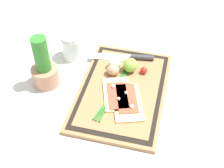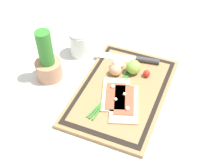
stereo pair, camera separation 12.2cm
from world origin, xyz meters
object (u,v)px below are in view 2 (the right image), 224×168
Objects in this scene: pizza_slice_near at (124,103)px; lime at (133,67)px; egg_brown at (116,70)px; cherry_tomato_red at (147,74)px; sauce_jar at (80,44)px; herb_pot at (48,62)px; egg_pink at (118,64)px; knife at (138,59)px; pizza_slice_far at (116,95)px.

lime is at bearing 8.14° from pizza_slice_near.
egg_brown is 1.85× the size of cherry_tomato_red.
egg_brown is 0.47× the size of sauce_jar.
herb_pot is (-0.10, 0.25, 0.04)m from egg_brown.
egg_brown is 0.07m from lime.
sauce_jar is (0.19, -0.05, -0.03)m from herb_pot.
lime reaches higher than egg_brown.
pizza_slice_near is at bearing -147.12° from egg_brown.
sauce_jar is (0.05, 0.20, 0.01)m from egg_pink.
egg_pink is at bearing 27.52° from pizza_slice_near.
knife is 0.38m from herb_pot.
cherry_tomato_red is at bearing -91.54° from egg_pink.
pizza_slice_far is 0.15m from lime.
cherry_tomato_red is (0.04, -0.12, -0.01)m from egg_brown.
herb_pot reaches higher than knife.
egg_pink is 0.47× the size of sauce_jar.
sauce_jar reaches higher than knife.
knife is 4.71× the size of lime.
knife is at bearing 4.96° from lime.
egg_brown reaches higher than cherry_tomato_red.
egg_pink reaches higher than knife.
herb_pot is (-0.21, 0.31, 0.05)m from knife.
herb_pot reaches higher than lime.
pizza_slice_far is at bearing -92.92° from herb_pot.
sauce_jar is at bearing 52.13° from pizza_slice_near.
herb_pot is at bearing 110.64° from egg_brown.
pizza_slice_far is 3.76× the size of egg_pink.
sauce_jar is at bearing 80.70° from cherry_tomato_red.
egg_brown is 0.13m from cherry_tomato_red.
pizza_slice_near is at bearing -127.87° from sauce_jar.
knife is 5.33× the size of egg_pink.
herb_pot is 0.19m from sauce_jar.
knife is at bearing 7.17° from pizza_slice_near.
pizza_slice_far is 0.12m from egg_brown.
pizza_slice_far is 3.76× the size of egg_brown.
egg_brown reaches higher than pizza_slice_far.
egg_brown is 0.22m from sauce_jar.
lime is at bearing -175.04° from knife.
cherry_tomato_red is (-0.08, -0.06, 0.01)m from knife.
pizza_slice_far is at bearing 176.82° from knife.
pizza_slice_far is 0.30m from herb_pot.
sauce_jar is (0.05, 0.32, 0.02)m from cherry_tomato_red.
lime is (-0.08, -0.01, 0.02)m from knife.
pizza_slice_near is 0.35m from herb_pot.
egg_brown is at bearing -174.82° from egg_pink.
egg_brown is at bearing 32.88° from pizza_slice_near.
knife is 5.33× the size of egg_brown.
knife is 0.10m from egg_pink.
cherry_tomato_red is at bearing -73.19° from egg_brown.
pizza_slice_near is 0.76× the size of knife.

